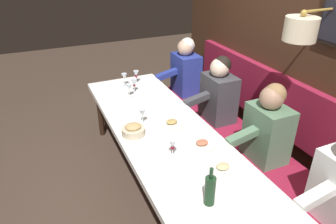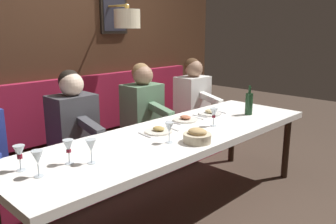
{
  "view_description": "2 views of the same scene",
  "coord_description": "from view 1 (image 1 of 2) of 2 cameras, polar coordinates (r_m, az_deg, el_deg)",
  "views": [
    {
      "loc": [
        -1.01,
        -2.34,
        2.31
      ],
      "look_at": [
        0.05,
        0.04,
        0.92
      ],
      "focal_mm": 33.22,
      "sensor_mm": 36.0,
      "label": 1
    },
    {
      "loc": [
        -1.95,
        2.1,
        1.61
      ],
      "look_at": [
        0.05,
        0.04,
        0.92
      ],
      "focal_mm": 37.68,
      "sensor_mm": 36.0,
      "label": 2
    }
  ],
  "objects": [
    {
      "name": "place_setting_0",
      "position": [
        2.55,
        10.01,
        -10.13
      ],
      "size": [
        0.24,
        0.32,
        0.05
      ],
      "color": "silver",
      "rests_on": "dining_table"
    },
    {
      "name": "bread_bowl",
      "position": [
        2.94,
        -6.37,
        -3.31
      ],
      "size": [
        0.22,
        0.22,
        0.12
      ],
      "color": "beige",
      "rests_on": "dining_table"
    },
    {
      "name": "wine_glass_2",
      "position": [
        3.98,
        -8.01,
        6.36
      ],
      "size": [
        0.07,
        0.07,
        0.16
      ],
      "color": "silver",
      "rests_on": "dining_table"
    },
    {
      "name": "diner_far",
      "position": [
        4.38,
        3.23,
        8.03
      ],
      "size": [
        0.6,
        0.4,
        0.79
      ],
      "color": "#283893",
      "rests_on": "banquette_bench"
    },
    {
      "name": "ground_plane",
      "position": [
        3.44,
        -0.5,
        -14.11
      ],
      "size": [
        12.0,
        12.0,
        0.0
      ],
      "primitive_type": "plane",
      "color": "#423328"
    },
    {
      "name": "wine_glass_4",
      "position": [
        3.67,
        -7.14,
        4.46
      ],
      "size": [
        0.07,
        0.07,
        0.16
      ],
      "color": "silver",
      "rests_on": "dining_table"
    },
    {
      "name": "diner_middle",
      "position": [
        3.69,
        9.28,
        3.76
      ],
      "size": [
        0.6,
        0.4,
        0.79
      ],
      "color": "#3D3D42",
      "rests_on": "banquette_bench"
    },
    {
      "name": "wine_glass_1",
      "position": [
        3.79,
        -6.23,
        5.28
      ],
      "size": [
        0.07,
        0.07,
        0.16
      ],
      "color": "silver",
      "rests_on": "dining_table"
    },
    {
      "name": "back_wall_panel",
      "position": [
        3.53,
        22.16,
        10.43
      ],
      "size": [
        0.59,
        4.38,
        2.9
      ],
      "color": "#422819",
      "rests_on": "ground_plane"
    },
    {
      "name": "banquette_bench",
      "position": [
        3.67,
        12.45,
        -7.37
      ],
      "size": [
        0.52,
        3.18,
        0.45
      ],
      "primitive_type": "cube",
      "color": "maroon",
      "rests_on": "ground_plane"
    },
    {
      "name": "dining_table",
      "position": [
        3.03,
        -0.55,
        -4.5
      ],
      "size": [
        0.9,
        2.98,
        0.74
      ],
      "color": "white",
      "rests_on": "ground_plane"
    },
    {
      "name": "wine_glass_3",
      "position": [
        2.6,
        0.85,
        -6.03
      ],
      "size": [
        0.07,
        0.07,
        0.16
      ],
      "color": "silver",
      "rests_on": "dining_table"
    },
    {
      "name": "place_setting_2",
      "position": [
        2.8,
        6.26,
        -5.9
      ],
      "size": [
        0.24,
        0.31,
        0.05
      ],
      "color": "silver",
      "rests_on": "dining_table"
    },
    {
      "name": "wine_glass_0",
      "position": [
        4.06,
        -5.87,
        6.89
      ],
      "size": [
        0.07,
        0.07,
        0.16
      ],
      "color": "silver",
      "rests_on": "dining_table"
    },
    {
      "name": "place_setting_1",
      "position": [
        3.1,
        0.7,
        -2.09
      ],
      "size": [
        0.24,
        0.33,
        0.05
      ],
      "color": "silver",
      "rests_on": "dining_table"
    },
    {
      "name": "wine_glass_5",
      "position": [
        3.08,
        -4.71,
        -0.24
      ],
      "size": [
        0.07,
        0.07,
        0.16
      ],
      "color": "silver",
      "rests_on": "dining_table"
    },
    {
      "name": "wine_bottle",
      "position": [
        2.18,
        7.7,
        -14.01
      ],
      "size": [
        0.08,
        0.08,
        0.3
      ],
      "color": "#19381E",
      "rests_on": "dining_table"
    },
    {
      "name": "diner_near",
      "position": [
        3.09,
        17.86,
        -2.41
      ],
      "size": [
        0.6,
        0.4,
        0.79
      ],
      "color": "#567A5B",
      "rests_on": "banquette_bench"
    }
  ]
}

